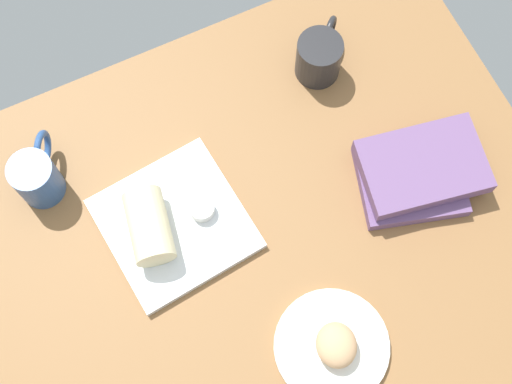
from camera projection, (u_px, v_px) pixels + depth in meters
dining_table at (257, 255)px, 129.51cm from camera, size 110.00×90.00×4.00cm
round_plate at (332, 346)px, 121.56cm from camera, size 19.27×19.27×1.40cm
scone_pastry at (336, 345)px, 118.72cm from camera, size 8.50×9.08×4.49cm
square_plate at (175, 224)px, 128.48cm from camera, size 25.84×25.84×1.60cm
sauce_cup at (202, 209)px, 127.31cm from camera, size 4.40×4.40×2.21cm
breakfast_wrap at (149, 226)px, 123.87cm from camera, size 9.03×13.38×6.96cm
book_stack at (417, 171)px, 129.38cm from camera, size 24.92×20.13×5.90cm
coffee_mug at (319, 56)px, 135.20cm from camera, size 11.15×10.90×9.02cm
second_mug at (37, 176)px, 126.96cm from camera, size 9.01×12.05×9.76cm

